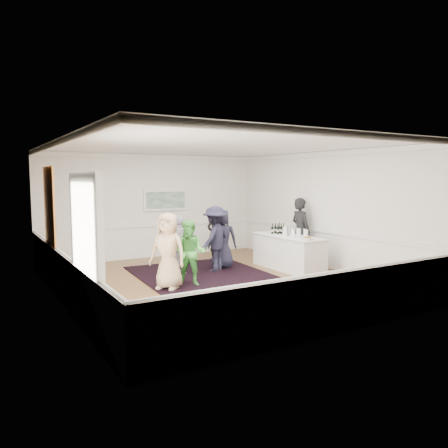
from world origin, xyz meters
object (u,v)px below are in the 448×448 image
guest_tan (168,251)px  guest_lilac (181,245)px  serving_table (288,252)px  guest_dark_a (215,239)px  guest_dark_b (215,234)px  ice_bucket (286,231)px  guest_navy (222,239)px  nut_bowl (307,238)px  bartender (301,231)px  guest_green (190,253)px

guest_tan → guest_lilac: (0.88, 1.21, -0.10)m
serving_table → guest_dark_a: size_ratio=1.30×
guest_lilac → guest_dark_b: 2.18m
guest_lilac → guest_tan: bearing=50.3°
guest_lilac → guest_dark_b: bearing=-147.1°
guest_lilac → guest_dark_a: (0.95, -0.09, 0.12)m
guest_tan → guest_lilac: 1.50m
guest_dark_b → ice_bucket: size_ratio=6.15×
guest_navy → nut_bowl: guest_navy is taller
nut_bowl → bartender: bearing=56.0°
guest_tan → nut_bowl: guest_tan is taller
serving_table → ice_bucket: ice_bucket is taller
guest_tan → guest_lilac: size_ratio=1.14×
guest_dark_a → ice_bucket: guest_dark_a is taller
guest_green → guest_dark_b: size_ratio=0.95×
guest_green → guest_dark_a: size_ratio=0.87×
guest_dark_a → guest_dark_b: (0.80, 1.40, -0.07)m
ice_bucket → serving_table: bearing=-104.4°
bartender → guest_lilac: size_ratio=1.27×
bartender → ice_bucket: bartender is taller
guest_navy → guest_green: bearing=68.6°
bartender → nut_bowl: size_ratio=6.60×
guest_lilac → nut_bowl: bearing=143.0°
nut_bowl → guest_lilac: bearing=146.8°
bartender → ice_bucket: bearing=109.6°
serving_table → ice_bucket: size_ratio=8.70×
ice_bucket → nut_bowl: bearing=-97.6°
bartender → ice_bucket: (-0.71, -0.25, 0.08)m
serving_table → bartender: bartender is taller
serving_table → guest_navy: bearing=144.9°
guest_navy → nut_bowl: size_ratio=5.61×
nut_bowl → guest_dark_b: bearing=107.1°
bartender → guest_tan: bartender is taller
guest_navy → guest_tan: bearing=61.4°
guest_tan → ice_bucket: (3.71, 0.46, 0.17)m
ice_bucket → nut_bowl: ice_bucket is taller
serving_table → guest_green: bearing=-175.1°
serving_table → guest_dark_a: bearing=156.5°
guest_dark_a → ice_bucket: 1.99m
serving_table → guest_dark_b: bearing=115.4°
guest_green → guest_navy: bearing=82.1°
serving_table → ice_bucket: bearing=75.6°
guest_tan → guest_navy: 2.58m
serving_table → guest_navy: (-1.48, 1.04, 0.35)m
bartender → guest_dark_a: (-2.59, 0.41, -0.09)m
guest_dark_b → guest_green: bearing=37.8°
bartender → guest_green: bearing=100.0°
serving_table → nut_bowl: (-0.10, -0.87, 0.49)m
nut_bowl → guest_green: bearing=168.6°
guest_tan → guest_navy: (2.19, 1.35, -0.04)m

